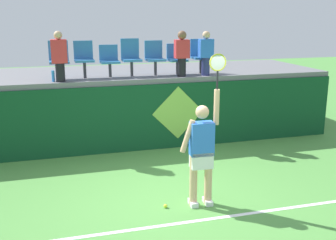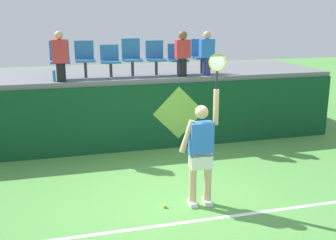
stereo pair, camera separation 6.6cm
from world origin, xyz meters
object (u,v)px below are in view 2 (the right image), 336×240
(stadium_chair_5, at_px, (177,57))
(tennis_ball, at_px, (165,206))
(tennis_player, at_px, (201,150))
(stadium_chair_4, at_px, (155,56))
(spectator_2, at_px, (183,53))
(stadium_chair_2, at_px, (110,59))
(stadium_chair_3, at_px, (132,56))
(spectator_0, at_px, (60,56))
(stadium_chair_0, at_px, (60,58))
(water_bottle, at_px, (54,76))
(stadium_chair_1, at_px, (85,57))
(stadium_chair_6, at_px, (201,54))
(spectator_1, at_px, (207,53))

(stadium_chair_5, bearing_deg, tennis_ball, -109.57)
(tennis_player, height_order, stadium_chair_4, tennis_player)
(tennis_player, bearing_deg, spectator_2, 77.98)
(stadium_chair_2, bearing_deg, stadium_chair_3, 1.22)
(stadium_chair_2, distance_m, spectator_0, 1.24)
(tennis_player, relative_size, stadium_chair_2, 3.41)
(tennis_player, height_order, stadium_chair_3, stadium_chair_3)
(tennis_player, relative_size, tennis_ball, 38.58)
(stadium_chair_0, xyz_separation_m, stadium_chair_3, (1.67, 0.00, 0.00))
(water_bottle, distance_m, stadium_chair_0, 0.55)
(stadium_chair_1, bearing_deg, water_bottle, -151.42)
(stadium_chair_4, distance_m, stadium_chair_6, 1.17)
(stadium_chair_1, xyz_separation_m, spectator_0, (-0.56, -0.45, 0.09))
(stadium_chair_3, bearing_deg, stadium_chair_4, -0.45)
(tennis_player, distance_m, spectator_2, 3.64)
(tennis_player, bearing_deg, spectator_1, 68.49)
(stadium_chair_1, distance_m, stadium_chair_6, 2.86)
(stadium_chair_3, distance_m, stadium_chair_5, 1.14)
(water_bottle, bearing_deg, stadium_chair_0, 68.35)
(stadium_chair_2, bearing_deg, stadium_chair_1, 179.47)
(tennis_player, height_order, stadium_chair_5, tennis_player)
(stadium_chair_4, height_order, stadium_chair_5, stadium_chair_4)
(stadium_chair_3, relative_size, stadium_chair_6, 1.05)
(stadium_chair_4, bearing_deg, spectator_0, -168.68)
(tennis_ball, distance_m, stadium_chair_0, 4.54)
(stadium_chair_2, xyz_separation_m, stadium_chair_3, (0.52, 0.01, 0.06))
(stadium_chair_5, xyz_separation_m, spectator_0, (-2.81, -0.44, 0.16))
(stadium_chair_0, height_order, stadium_chair_4, stadium_chair_0)
(stadium_chair_2, bearing_deg, stadium_chair_6, 0.16)
(tennis_ball, bearing_deg, stadium_chair_2, 95.16)
(water_bottle, height_order, stadium_chair_0, stadium_chair_0)
(stadium_chair_0, height_order, stadium_chair_3, stadium_chair_3)
(stadium_chair_4, bearing_deg, tennis_player, -92.32)
(tennis_player, xyz_separation_m, spectator_0, (-2.10, 3.31, 1.28))
(stadium_chair_3, bearing_deg, tennis_player, -83.49)
(spectator_2, bearing_deg, stadium_chair_6, 35.13)
(tennis_player, bearing_deg, tennis_ball, 176.66)
(water_bottle, bearing_deg, stadium_chair_5, 7.43)
(tennis_ball, relative_size, stadium_chair_3, 0.07)
(water_bottle, xyz_separation_m, spectator_1, (3.58, -0.02, 0.43))
(stadium_chair_3, xyz_separation_m, stadium_chair_6, (1.75, -0.00, -0.01))
(tennis_player, relative_size, spectator_1, 2.41)
(stadium_chair_2, distance_m, stadium_chair_4, 1.10)
(tennis_player, xyz_separation_m, stadium_chair_0, (-2.10, 3.77, 1.19))
(stadium_chair_0, bearing_deg, spectator_1, -6.89)
(spectator_2, bearing_deg, tennis_ball, -111.86)
(stadium_chair_6, height_order, spectator_2, spectator_2)
(stadium_chair_3, distance_m, stadium_chair_4, 0.58)
(water_bottle, height_order, stadium_chair_6, stadium_chair_6)
(stadium_chair_1, xyz_separation_m, spectator_2, (2.25, -0.43, 0.09))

